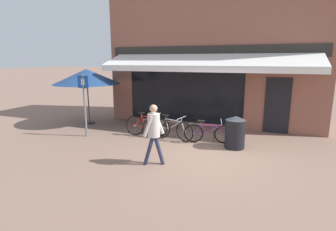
{
  "coord_description": "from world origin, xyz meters",
  "views": [
    {
      "loc": [
        1.61,
        -7.28,
        2.72
      ],
      "look_at": [
        -1.22,
        0.06,
        1.05
      ],
      "focal_mm": 28.0,
      "sensor_mm": 36.0,
      "label": 1
    }
  ],
  "objects": [
    {
      "name": "ground_plane",
      "position": [
        0.0,
        0.0,
        0.0
      ],
      "size": [
        160.0,
        160.0,
        0.0
      ],
      "primitive_type": "plane",
      "color": "#846656"
    },
    {
      "name": "shop_front",
      "position": [
        -0.72,
        4.67,
        3.15
      ],
      "size": [
        8.91,
        4.46,
        6.32
      ],
      "color": "#8E5647",
      "rests_on": "ground_plane"
    },
    {
      "name": "bike_rack_rail",
      "position": [
        -1.35,
        1.24,
        0.46
      ],
      "size": [
        2.8,
        0.04,
        0.57
      ],
      "color": "#47494F",
      "rests_on": "ground_plane"
    },
    {
      "name": "bicycle_red",
      "position": [
        -2.37,
        0.98,
        0.4
      ],
      "size": [
        1.76,
        0.52,
        0.88
      ],
      "rotation": [
        -0.05,
        0.0,
        0.0
      ],
      "color": "black",
      "rests_on": "ground_plane"
    },
    {
      "name": "bicycle_silver",
      "position": [
        -1.45,
        1.02,
        0.38
      ],
      "size": [
        1.74,
        0.7,
        0.85
      ],
      "rotation": [
        0.06,
        0.0,
        -0.29
      ],
      "color": "black",
      "rests_on": "ground_plane"
    },
    {
      "name": "bicycle_purple",
      "position": [
        -0.14,
        1.01,
        0.35
      ],
      "size": [
        1.64,
        0.56,
        0.81
      ],
      "rotation": [
        0.13,
        0.0,
        0.25
      ],
      "color": "black",
      "rests_on": "ground_plane"
    },
    {
      "name": "pedestrian_adult",
      "position": [
        -1.09,
        -1.3,
        0.99
      ],
      "size": [
        0.54,
        0.54,
        1.63
      ],
      "rotation": [
        0.0,
        0.0,
        0.05
      ],
      "color": "#282D47",
      "rests_on": "ground_plane"
    },
    {
      "name": "litter_bin",
      "position": [
        0.73,
        0.83,
        0.52
      ],
      "size": [
        0.63,
        0.63,
        1.03
      ],
      "color": "black",
      "rests_on": "ground_plane"
    },
    {
      "name": "parking_sign",
      "position": [
        -4.46,
        0.23,
        1.39
      ],
      "size": [
        0.44,
        0.07,
        2.25
      ],
      "color": "slate",
      "rests_on": "ground_plane"
    },
    {
      "name": "cafe_parasol",
      "position": [
        -5.59,
        1.88,
        2.03
      ],
      "size": [
        2.79,
        2.79,
        2.35
      ],
      "color": "#4C3D2D",
      "rests_on": "ground_plane"
    }
  ]
}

